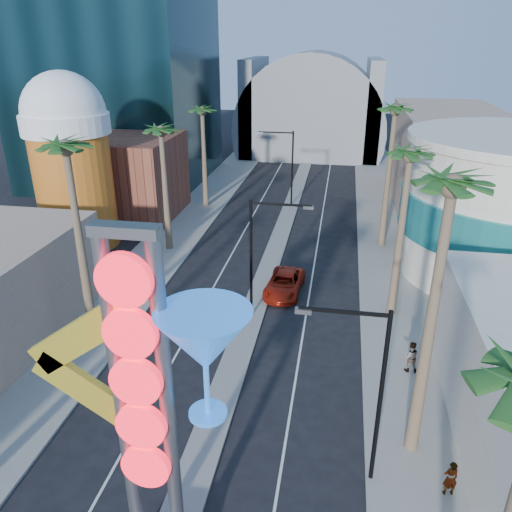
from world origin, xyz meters
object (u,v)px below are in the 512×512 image
(neon_sign, at_px, (170,401))
(pedestrian_b, at_px, (411,357))
(red_pickup, at_px, (284,284))
(pedestrian_a, at_px, (450,478))

(neon_sign, distance_m, pedestrian_b, 16.62)
(red_pickup, bearing_deg, pedestrian_b, -42.12)
(neon_sign, xyz_separation_m, pedestrian_a, (9.36, 4.73, -6.34))
(red_pickup, relative_size, pedestrian_b, 2.85)
(pedestrian_a, height_order, pedestrian_b, pedestrian_b)
(neon_sign, relative_size, pedestrian_b, 7.01)
(neon_sign, height_order, red_pickup, neon_sign)
(red_pickup, xyz_separation_m, pedestrian_b, (7.80, -8.12, 0.34))
(neon_sign, relative_size, pedestrian_a, 7.71)
(neon_sign, height_order, pedestrian_b, neon_sign)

